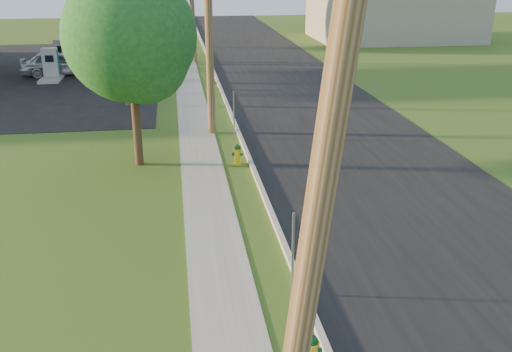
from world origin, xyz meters
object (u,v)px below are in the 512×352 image
Objects in this scene: utility_pole_near at (322,179)px; tree_verge at (133,41)px; hydrant_far at (212,83)px; hydrant_mid at (238,154)px; fuel_pump_ne at (51,67)px; car_silver at (58,63)px; hydrant_near at (312,352)px; fuel_pump_se at (62,57)px; utility_pole_mid at (208,13)px.

tree_verge is at bearing 100.94° from utility_pole_near.
hydrant_mid is at bearing -89.89° from hydrant_far.
car_silver is (0.17, 1.28, 0.04)m from fuel_pump_ne.
hydrant_near is at bearing -167.88° from car_silver.
fuel_pump_se reaches higher than hydrant_mid.
tree_verge is at bearing -73.47° from fuel_pump_se.
fuel_pump_ne is at bearing 106.02° from utility_pole_near.
utility_pole_near reaches higher than fuel_pump_ne.
tree_verge is at bearing -167.25° from car_silver.
utility_pole_near is 33.69m from car_silver.
utility_pole_near is 14.59m from hydrant_mid.
hydrant_mid reaches higher than hydrant_near.
hydrant_far is at bearing 85.86° from utility_pole_mid.
utility_pole_mid is (-0.00, 18.00, 0.15)m from utility_pole_near.
hydrant_near is (9.61, -28.21, -0.36)m from fuel_pump_ne.
hydrant_mid is (0.64, -4.11, -4.58)m from utility_pole_mid.
hydrant_mid is (9.54, -17.11, -0.34)m from fuel_pump_ne.
fuel_pump_ne is (-8.90, 13.00, -4.23)m from utility_pole_mid.
utility_pole_near is at bearing -75.73° from fuel_pump_se.
utility_pole_near is at bearing -91.32° from hydrant_far.
car_silver is at bearing 148.01° from hydrant_far.
hydrant_near is at bearing -71.19° from fuel_pump_ne.
hydrant_far is (-0.02, 12.56, 0.01)m from hydrant_mid.
car_silver is (-9.34, 5.83, 0.38)m from hydrant_far.
fuel_pump_ne reaches higher than hydrant_mid.
utility_pole_mid is at bearing 98.79° from hydrant_mid.
fuel_pump_se is 4.32× the size of hydrant_near.
car_silver reaches higher than hydrant_near.
fuel_pump_ne reaches higher than hydrant_near.
fuel_pump_se is at bearing 104.27° from utility_pole_near.
hydrant_mid is (9.54, -21.11, -0.34)m from fuel_pump_se.
hydrant_near is (9.61, -32.21, -0.36)m from fuel_pump_se.
hydrant_mid is 20.65m from car_silver.
fuel_pump_ne reaches higher than hydrant_far.
tree_verge is at bearing -127.22° from utility_pole_mid.
tree_verge is 8.65× the size of hydrant_far.
fuel_pump_ne is 4.00m from fuel_pump_se.
hydrant_near is 0.17× the size of car_silver.
car_silver is at bearing 116.97° from hydrant_mid.
utility_pole_mid is 3.06× the size of fuel_pump_se.
hydrant_far is (9.51, -4.55, -0.34)m from fuel_pump_ne.
hydrant_near is 0.94× the size of hydrant_far.
utility_pole_mid is at bearing 92.68° from hydrant_near.
utility_pole_near is 12.27× the size of hydrant_mid.
utility_pole_mid is at bearing -94.14° from hydrant_far.
hydrant_far is at bearing -41.95° from fuel_pump_se.
fuel_pump_se is 33.62m from hydrant_near.
tree_verge reaches higher than car_silver.
hydrant_mid is at bearing 87.38° from utility_pole_near.
hydrant_mid is at bearing -158.65° from car_silver.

